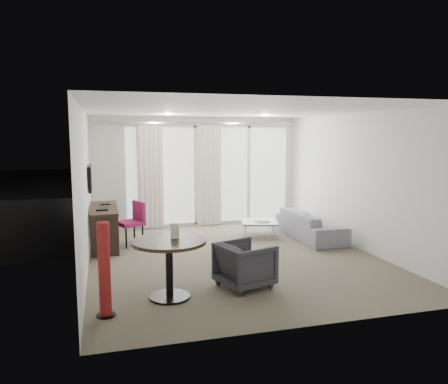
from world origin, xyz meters
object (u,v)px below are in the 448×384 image
object	(u,v)px
tub_armchair	(245,265)
rattan_chair_b	(241,197)
round_table	(169,269)
sofa	(310,225)
red_lamp	(104,270)
coffee_table	(259,229)
desk	(104,227)
desk_chair	(130,224)
rattan_chair_a	(225,198)

from	to	relation	value
tub_armchair	rattan_chair_b	bearing A→B (deg)	-34.85
round_table	rattan_chair_b	xyz separation A→B (m)	(2.91, 5.92, 0.03)
round_table	sofa	world-z (taller)	round_table
red_lamp	coffee_table	world-z (taller)	red_lamp
desk	desk_chair	world-z (taller)	desk_chair
sofa	rattan_chair_b	bearing A→B (deg)	7.83
coffee_table	rattan_chair_a	xyz separation A→B (m)	(0.07, 2.95, 0.25)
rattan_chair_b	desk_chair	bearing A→B (deg)	-160.76
desk	rattan_chair_a	size ratio (longest dim) A/B	1.97
round_table	rattan_chair_a	world-z (taller)	rattan_chair_a
red_lamp	sofa	world-z (taller)	red_lamp
desk_chair	rattan_chair_b	size ratio (longest dim) A/B	1.00
desk_chair	sofa	bearing A→B (deg)	-29.93
tub_armchair	coffee_table	bearing A→B (deg)	-41.58
round_table	rattan_chair_b	world-z (taller)	rattan_chair_b
round_table	desk_chair	bearing A→B (deg)	96.29
rattan_chair_b	red_lamp	bearing A→B (deg)	-143.48
desk	desk_chair	bearing A→B (deg)	-7.74
rattan_chair_a	coffee_table	bearing A→B (deg)	-93.49
desk_chair	rattan_chair_b	xyz separation A→B (m)	(3.24, 2.92, -0.00)
sofa	red_lamp	bearing A→B (deg)	124.98
sofa	rattan_chair_a	size ratio (longest dim) A/B	2.34
desk	rattan_chair_a	xyz separation A→B (m)	(3.29, 2.90, 0.03)
tub_armchair	coffee_table	size ratio (longest dim) A/B	0.96
red_lamp	coffee_table	size ratio (longest dim) A/B	1.55
desk_chair	desk	bearing A→B (deg)	149.15
desk	sofa	size ratio (longest dim) A/B	0.84
desk_chair	rattan_chair_a	size ratio (longest dim) A/B	1.04
red_lamp	rattan_chair_a	distance (m)	7.17
red_lamp	rattan_chair_b	distance (m)	7.34
desk	red_lamp	xyz separation A→B (m)	(-0.02, -3.46, 0.19)
tub_armchair	sofa	distance (m)	3.31
desk_chair	rattan_chair_b	distance (m)	4.36
coffee_table	sofa	world-z (taller)	sofa
desk_chair	tub_armchair	distance (m)	3.21
desk	coffee_table	size ratio (longest dim) A/B	2.21
desk_chair	round_table	size ratio (longest dim) A/B	0.87
tub_armchair	coffee_table	world-z (taller)	tub_armchair
tub_armchair	desk_chair	bearing A→B (deg)	9.21
desk_chair	sofa	distance (m)	3.73
round_table	tub_armchair	world-z (taller)	round_table
rattan_chair_a	rattan_chair_b	size ratio (longest dim) A/B	0.97
desk	rattan_chair_b	world-z (taller)	rattan_chair_b
desk	coffee_table	xyz separation A→B (m)	(3.22, -0.05, -0.22)
red_lamp	sofa	distance (m)	5.15
desk_chair	coffee_table	bearing A→B (deg)	-22.69
round_table	red_lamp	xyz separation A→B (m)	(-0.84, -0.39, 0.18)
tub_armchair	rattan_chair_b	xyz separation A→B (m)	(1.79, 5.78, 0.11)
round_table	coffee_table	world-z (taller)	round_table
desk	desk_chair	size ratio (longest dim) A/B	1.90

